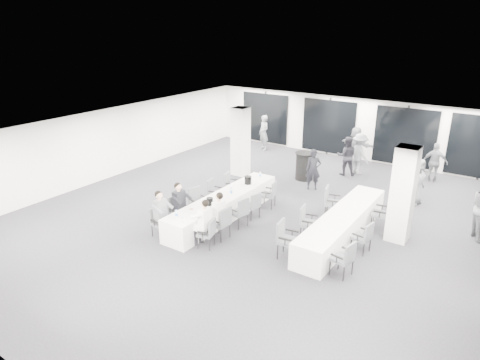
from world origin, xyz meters
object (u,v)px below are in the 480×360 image
object	(u,v)px
chair_main_left_fourth	(214,191)
chair_side_left_near	(285,237)
banquet_table_main	(224,206)
ice_bucket_near	(210,202)
chair_main_right_far	(270,193)
chair_side_left_mid	(307,220)
standing_guest_c	(360,151)
ice_bucket_far	(248,180)
chair_side_left_far	(331,200)
chair_side_right_far	(384,212)
chair_main_right_second	(222,221)
standing_guest_d	(435,160)
standing_guest_f	(356,143)
cocktail_table	(305,166)
chair_side_right_mid	(364,236)
standing_guest_b	(347,153)
standing_guest_a	(313,167)
chair_main_left_far	(231,183)
chair_main_right_fourth	(253,204)
chair_main_left_second	(177,209)
standing_guest_g	(264,130)
banquet_table_side	(342,225)
chair_main_left_mid	(197,200)
standing_guest_e	(417,178)
chair_main_right_near	(208,232)
chair_main_right_mid	(240,211)
chair_main_left_near	(159,220)
chair_side_right_near	(345,257)

from	to	relation	value
chair_main_left_fourth	chair_side_left_near	world-z (taller)	chair_side_left_near
banquet_table_main	ice_bucket_near	bearing A→B (deg)	-83.69
chair_main_right_far	chair_side_left_mid	world-z (taller)	chair_side_left_mid
standing_guest_c	ice_bucket_far	size ratio (longest dim) A/B	7.07
chair_side_left_far	chair_main_left_fourth	bearing A→B (deg)	-83.80
chair_side_right_far	chair_main_right_second	bearing A→B (deg)	122.64
standing_guest_d	standing_guest_f	size ratio (longest dim) A/B	0.94
standing_guest_f	ice_bucket_far	xyz separation A→B (m)	(-1.45, -6.48, -0.07)
chair_main_right_second	chair_side_left_near	distance (m)	2.00
cocktail_table	chair_side_right_mid	world-z (taller)	cocktail_table
standing_guest_b	standing_guest_c	distance (m)	0.57
cocktail_table	standing_guest_a	distance (m)	1.14
chair_main_left_fourth	chair_main_right_far	xyz separation A→B (m)	(1.66, 0.98, -0.01)
chair_main_left_far	chair_main_right_fourth	size ratio (longest dim) A/B	1.04
chair_main_left_second	chair_side_right_mid	distance (m)	5.57
chair_main_right_second	standing_guest_a	xyz separation A→B (m)	(0.45, 5.17, 0.31)
chair_side_left_mid	standing_guest_g	bearing A→B (deg)	-153.15
banquet_table_side	chair_main_left_far	distance (m)	4.56
chair_main_right_far	chair_main_left_mid	bearing A→B (deg)	125.81
chair_side_left_mid	chair_side_right_far	distance (m)	2.47
chair_side_right_far	standing_guest_d	bearing A→B (deg)	-12.85
chair_main_right_far	standing_guest_a	size ratio (longest dim) A/B	0.52
chair_main_right_second	standing_guest_f	xyz separation A→B (m)	(0.67, 9.05, 0.39)
standing_guest_f	ice_bucket_far	size ratio (longest dim) A/B	6.94
standing_guest_d	standing_guest_e	size ratio (longest dim) A/B	0.97
chair_main_right_near	chair_main_left_fourth	bearing A→B (deg)	19.40
cocktail_table	chair_main_right_second	distance (m)	5.98
banquet_table_main	standing_guest_d	bearing A→B (deg)	56.42
banquet_table_main	chair_main_right_mid	size ratio (longest dim) A/B	5.32
banquet_table_main	chair_main_left_second	bearing A→B (deg)	-122.52
chair_main_right_mid	chair_main_right_far	xyz separation A→B (m)	(-0.00, 1.81, -0.01)
chair_side_right_mid	ice_bucket_near	xyz separation A→B (m)	(-4.41, -1.14, 0.36)
banquet_table_main	chair_main_right_fourth	distance (m)	0.95
chair_side_left_far	standing_guest_b	bearing A→B (deg)	-179.62
chair_main_right_fourth	standing_guest_a	distance (m)	3.53
chair_main_left_near	banquet_table_side	bearing A→B (deg)	130.26
chair_main_right_near	standing_guest_g	xyz separation A→B (m)	(-3.87, 9.35, 0.49)
chair_main_left_near	chair_side_left_far	distance (m)	5.47
standing_guest_f	chair_main_left_far	bearing A→B (deg)	81.76
standing_guest_a	banquet_table_main	bearing A→B (deg)	-138.76
banquet_table_main	chair_main_left_near	xyz separation A→B (m)	(-0.83, -2.12, 0.12)
chair_main_right_mid	chair_side_right_near	size ratio (longest dim) A/B	0.99
chair_main_right_mid	ice_bucket_far	distance (m)	1.82
chair_main_right_mid	standing_guest_f	xyz separation A→B (m)	(0.67, 8.09, 0.42)
chair_main_right_far	ice_bucket_near	size ratio (longest dim) A/B	3.95
chair_main_left_far	chair_side_left_far	world-z (taller)	chair_side_left_far
chair_main_right_far	standing_guest_c	bearing A→B (deg)	-26.96
standing_guest_b	chair_main_left_mid	bearing A→B (deg)	44.61
ice_bucket_far	banquet_table_side	bearing A→B (deg)	-7.56
chair_main_left_fourth	chair_side_right_far	bearing A→B (deg)	93.17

